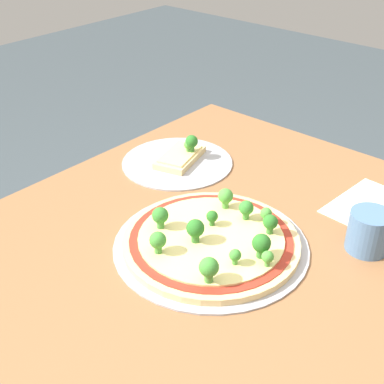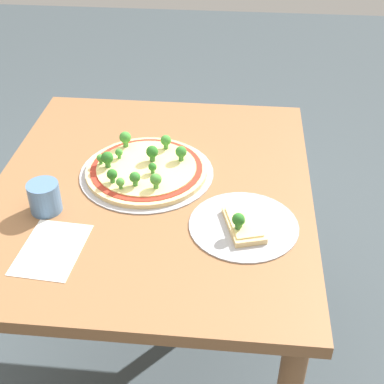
% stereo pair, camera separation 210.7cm
% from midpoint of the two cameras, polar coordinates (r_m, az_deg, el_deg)
% --- Properties ---
extents(dining_table, '(1.04, 0.90, 0.77)m').
position_cam_midpoint_polar(dining_table, '(0.92, -35.87, -58.38)').
color(dining_table, brown).
rests_on(dining_table, ground_plane).
extents(pizza_tray_whole, '(0.39, 0.39, 0.07)m').
position_cam_midpoint_polar(pizza_tray_whole, '(0.82, -47.71, -60.13)').
color(pizza_tray_whole, '#A3A3A8').
rests_on(pizza_tray_whole, dining_table).
extents(pizza_tray_slice, '(0.28, 0.28, 0.07)m').
position_cam_midpoint_polar(pizza_tray_slice, '(0.87, -32.79, -37.55)').
color(pizza_tray_slice, '#A3A3A8').
rests_on(pizza_tray_slice, dining_table).
extents(drinking_cup, '(0.08, 0.08, 0.08)m').
position_cam_midpoint_polar(drinking_cup, '(0.74, 0.77, -69.72)').
color(drinking_cup, '#4C7099').
rests_on(drinking_cup, dining_table).
extents(paper_menu, '(0.21, 0.16, 0.00)m').
position_cam_midpoint_polar(paper_menu, '(0.77, 8.01, -57.55)').
color(paper_menu, white).
rests_on(paper_menu, dining_table).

